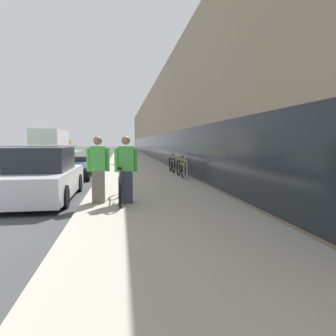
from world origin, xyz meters
The scene contains 12 objects.
sidewalk_slab centered at (5.11, 21.00, 0.05)m, with size 4.15×70.00×0.11m.
storefront_facade centered at (12.22, 29.00, 3.58)m, with size 10.01×70.00×7.17m.
lawn_strip centered at (-7.16, 25.00, 0.01)m, with size 7.46×70.00×0.03m.
tandem_bicycle centered at (4.04, 2.85, 0.51)m, with size 0.52×2.41×0.96m.
person_rider centered at (4.21, 2.57, 0.98)m, with size 0.59×0.23×1.74m.
person_bystander centered at (3.49, 2.73, 0.98)m, with size 0.59×0.23×1.74m.
bike_rack_hoop centered at (6.70, 6.81, 0.62)m, with size 0.05×0.60×0.84m.
cruiser_bike_nearest centered at (6.75, 8.02, 0.51)m, with size 0.52×1.82×0.96m.
cruiser_bike_middle centered at (6.74, 10.35, 0.51)m, with size 0.52×1.75×0.97m.
parked_sedan_curbside centered at (1.82, 3.96, 0.69)m, with size 1.86×4.41×1.60m.
vintage_roadster_curbside centered at (1.82, 9.18, 0.42)m, with size 1.85×4.18×0.98m.
moving_truck centered at (-1.77, 21.88, 1.38)m, with size 2.23×7.02×2.71m.
Camera 1 is at (4.08, -5.19, 1.69)m, focal length 32.00 mm.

